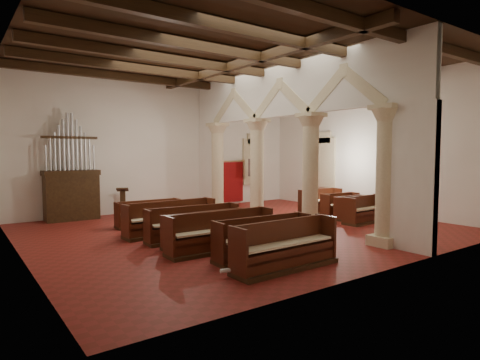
% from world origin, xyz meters
% --- Properties ---
extents(floor, '(14.00, 14.00, 0.00)m').
position_xyz_m(floor, '(0.00, 0.00, 0.00)').
color(floor, maroon).
rests_on(floor, ground).
extents(ceiling, '(14.00, 14.00, 0.00)m').
position_xyz_m(ceiling, '(0.00, 0.00, 6.00)').
color(ceiling, black).
rests_on(ceiling, wall_back).
extents(wall_back, '(14.00, 0.02, 6.00)m').
position_xyz_m(wall_back, '(0.00, 6.00, 3.00)').
color(wall_back, white).
rests_on(wall_back, floor).
extents(wall_front, '(14.00, 0.02, 6.00)m').
position_xyz_m(wall_front, '(0.00, -6.00, 3.00)').
color(wall_front, white).
rests_on(wall_front, floor).
extents(wall_left, '(0.02, 12.00, 6.00)m').
position_xyz_m(wall_left, '(-7.00, 0.00, 3.00)').
color(wall_left, white).
rests_on(wall_left, floor).
extents(wall_right, '(0.02, 12.00, 6.00)m').
position_xyz_m(wall_right, '(7.00, 0.00, 3.00)').
color(wall_right, white).
rests_on(wall_right, floor).
extents(ceiling_beams, '(13.80, 11.80, 0.30)m').
position_xyz_m(ceiling_beams, '(0.00, 0.00, 5.82)').
color(ceiling_beams, '#3B2812').
rests_on(ceiling_beams, wall_back).
extents(arcade, '(0.90, 11.90, 6.00)m').
position_xyz_m(arcade, '(1.80, 0.00, 3.56)').
color(arcade, beige).
rests_on(arcade, floor).
extents(window_right_a, '(0.03, 1.00, 2.20)m').
position_xyz_m(window_right_a, '(6.98, -1.50, 2.20)').
color(window_right_a, '#306D50').
rests_on(window_right_a, wall_right).
extents(window_right_b, '(0.03, 1.00, 2.20)m').
position_xyz_m(window_right_b, '(6.98, 2.50, 2.20)').
color(window_right_b, '#306D50').
rests_on(window_right_b, wall_right).
extents(window_back, '(1.00, 0.03, 2.20)m').
position_xyz_m(window_back, '(5.00, 5.98, 2.20)').
color(window_back, '#306D50').
rests_on(window_back, wall_back).
extents(pipe_organ, '(2.10, 0.85, 4.40)m').
position_xyz_m(pipe_organ, '(-4.50, 5.50, 1.37)').
color(pipe_organ, '#3B2812').
rests_on(pipe_organ, floor).
extents(lectern, '(0.60, 0.64, 1.21)m').
position_xyz_m(lectern, '(-2.42, 5.49, 0.50)').
color(lectern, '#381F11').
rests_on(lectern, floor).
extents(dossal_curtain, '(1.80, 0.07, 2.17)m').
position_xyz_m(dossal_curtain, '(3.50, 5.92, 1.17)').
color(dossal_curtain, '#9F1112').
rests_on(dossal_curtain, floor).
extents(processional_banner, '(0.57, 0.73, 2.56)m').
position_xyz_m(processional_banner, '(4.36, 5.06, 0.82)').
color(processional_banner, '#3B2812').
rests_on(processional_banner, floor).
extents(hymnal_box_a, '(0.44, 0.40, 0.35)m').
position_xyz_m(hymnal_box_a, '(-1.37, -4.22, 0.28)').
color(hymnal_box_a, '#161E97').
rests_on(hymnal_box_a, floor).
extents(hymnal_box_b, '(0.44, 0.39, 0.37)m').
position_xyz_m(hymnal_box_b, '(-1.03, -3.30, 0.28)').
color(hymnal_box_b, navy).
rests_on(hymnal_box_b, floor).
extents(hymnal_box_c, '(0.32, 0.28, 0.27)m').
position_xyz_m(hymnal_box_c, '(-0.16, -0.21, 0.24)').
color(hymnal_box_c, navy).
rests_on(hymnal_box_c, floor).
extents(tube_heater_a, '(0.93, 0.31, 0.09)m').
position_xyz_m(tube_heater_a, '(-3.29, -4.37, 0.16)').
color(tube_heater_a, white).
rests_on(tube_heater_a, floor).
extents(tube_heater_b, '(1.08, 0.55, 0.11)m').
position_xyz_m(tube_heater_b, '(-2.66, -4.31, 0.16)').
color(tube_heater_b, white).
rests_on(tube_heater_b, floor).
extents(nave_pew_0, '(2.85, 0.80, 1.13)m').
position_xyz_m(nave_pew_0, '(-2.12, -4.56, 0.38)').
color(nave_pew_0, '#3B2812').
rests_on(nave_pew_0, floor).
extents(nave_pew_1, '(2.77, 0.83, 1.07)m').
position_xyz_m(nave_pew_1, '(-1.96, -3.54, 0.35)').
color(nave_pew_1, '#3B2812').
rests_on(nave_pew_1, floor).
extents(nave_pew_2, '(3.19, 0.80, 1.09)m').
position_xyz_m(nave_pew_2, '(-2.41, -2.25, 0.36)').
color(nave_pew_2, '#3B2812').
rests_on(nave_pew_2, floor).
extents(nave_pew_3, '(2.73, 0.70, 0.99)m').
position_xyz_m(nave_pew_3, '(-2.39, -1.47, 0.33)').
color(nave_pew_3, '#3B2812').
rests_on(nave_pew_3, floor).
extents(nave_pew_4, '(3.03, 0.86, 1.05)m').
position_xyz_m(nave_pew_4, '(-2.35, -0.58, 0.35)').
color(nave_pew_4, '#3B2812').
rests_on(nave_pew_4, floor).
extents(nave_pew_5, '(3.20, 0.88, 1.10)m').
position_xyz_m(nave_pew_5, '(-2.53, 0.62, 0.36)').
color(nave_pew_5, '#3B2812').
rests_on(nave_pew_5, floor).
extents(nave_pew_6, '(2.77, 0.70, 1.00)m').
position_xyz_m(nave_pew_6, '(-2.16, 1.29, 0.33)').
color(nave_pew_6, '#3B2812').
rests_on(nave_pew_6, floor).
extents(nave_pew_7, '(2.40, 0.68, 0.95)m').
position_xyz_m(nave_pew_7, '(-2.54, 2.46, 0.31)').
color(nave_pew_7, '#3B2812').
rests_on(nave_pew_7, floor).
extents(aisle_pew_0, '(2.13, 0.80, 1.04)m').
position_xyz_m(aisle_pew_0, '(4.51, -1.81, 0.35)').
color(aisle_pew_0, '#3B2812').
rests_on(aisle_pew_0, floor).
extents(aisle_pew_1, '(1.62, 0.69, 0.95)m').
position_xyz_m(aisle_pew_1, '(4.72, -0.97, 0.32)').
color(aisle_pew_1, '#3B2812').
rests_on(aisle_pew_1, floor).
extents(aisle_pew_2, '(1.81, 0.77, 0.99)m').
position_xyz_m(aisle_pew_2, '(4.92, -0.23, 0.33)').
color(aisle_pew_2, '#3B2812').
rests_on(aisle_pew_2, floor).
extents(aisle_pew_3, '(2.13, 0.84, 1.08)m').
position_xyz_m(aisle_pew_3, '(4.87, 0.84, 0.37)').
color(aisle_pew_3, '#3B2812').
rests_on(aisle_pew_3, floor).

